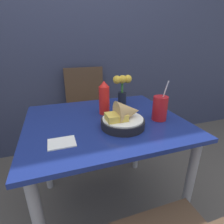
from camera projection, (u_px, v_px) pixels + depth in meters
name	position (u px, v px, depth m)	size (l,w,h in m)	color
ground_plane	(106.00, 206.00, 1.35)	(12.00, 12.00, 0.00)	#4C4742
wall_window	(76.00, 28.00, 1.72)	(7.00, 0.06, 2.60)	#2D334C
dining_table	(105.00, 136.00, 1.12)	(0.94, 0.80, 0.73)	navy
chair_far_window	(87.00, 106.00, 1.84)	(0.40, 0.40, 0.93)	#473323
food_basket	(124.00, 118.00, 0.97)	(0.25, 0.25, 0.15)	black
ketchup_bottle	(104.00, 98.00, 1.13)	(0.07, 0.07, 0.22)	red
drink_cup	(160.00, 109.00, 1.05)	(0.09, 0.09, 0.25)	red
flower_vase	(122.00, 87.00, 1.29)	(0.14, 0.06, 0.22)	black
napkin	(62.00, 143.00, 0.82)	(0.13, 0.10, 0.01)	white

